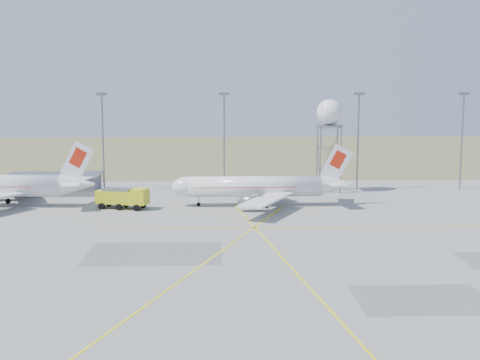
{
  "coord_description": "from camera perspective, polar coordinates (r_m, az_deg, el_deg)",
  "views": [
    {
      "loc": [
        -11.68,
        -72.22,
        22.94
      ],
      "look_at": [
        -7.64,
        40.0,
        6.15
      ],
      "focal_mm": 50.0,
      "sensor_mm": 36.0,
      "label": 1
    }
  ],
  "objects": [
    {
      "name": "mast_d",
      "position": [
        147.96,
        18.43,
        3.86
      ],
      "size": [
        2.2,
        0.5,
        20.5
      ],
      "color": "slate",
      "rests_on": "ground"
    },
    {
      "name": "grass_strip",
      "position": [
        213.77,
        1.08,
        2.35
      ],
      "size": [
        400.0,
        120.0,
        0.03
      ],
      "primitive_type": "cube",
      "color": "brown",
      "rests_on": "ground"
    },
    {
      "name": "fire_truck",
      "position": [
        122.16,
        -9.89,
        -1.59
      ],
      "size": [
        9.87,
        5.72,
        3.75
      ],
      "rotation": [
        0.0,
        0.0,
        -0.27
      ],
      "color": "gold",
      "rests_on": "ground"
    },
    {
      "name": "mast_b",
      "position": [
        138.66,
        -1.37,
        4.01
      ],
      "size": [
        2.2,
        0.5,
        20.5
      ],
      "color": "slate",
      "rests_on": "ground"
    },
    {
      "name": "mast_a",
      "position": [
        140.6,
        -11.63,
        3.9
      ],
      "size": [
        2.2,
        0.5,
        20.5
      ],
      "color": "slate",
      "rests_on": "ground"
    },
    {
      "name": "mast_c",
      "position": [
        141.79,
        10.05,
        3.98
      ],
      "size": [
        2.2,
        0.5,
        20.5
      ],
      "color": "slate",
      "rests_on": "ground"
    },
    {
      "name": "radar_tower",
      "position": [
        138.86,
        7.61,
        3.39
      ],
      "size": [
        5.29,
        5.29,
        19.13
      ],
      "color": "slate",
      "rests_on": "ground"
    },
    {
      "name": "ground",
      "position": [
        76.67,
        6.88,
        -8.97
      ],
      "size": [
        400.0,
        400.0,
        0.0
      ],
      "primitive_type": "plane",
      "color": "#A3A39D",
      "rests_on": "ground"
    },
    {
      "name": "building_grey",
      "position": [
        141.8,
        -15.63,
        -0.32
      ],
      "size": [
        19.0,
        10.0,
        3.9
      ],
      "color": "gray",
      "rests_on": "ground"
    },
    {
      "name": "airliner_main",
      "position": [
        123.06,
        1.55,
        -0.59
      ],
      "size": [
        33.46,
        32.58,
        11.4
      ],
      "rotation": [
        0.0,
        0.0,
        3.15
      ],
      "color": "white",
      "rests_on": "ground"
    }
  ]
}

